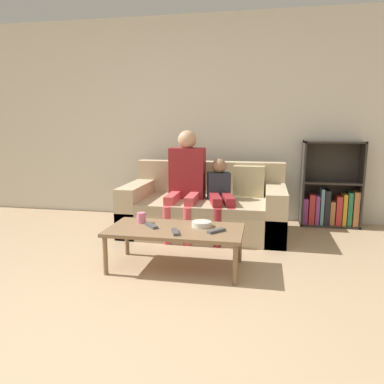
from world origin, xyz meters
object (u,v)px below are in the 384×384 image
object	(u,v)px
person_adult	(186,176)
tv_remote_1	(175,232)
couch	(206,210)
tv_remote_0	(151,226)
tv_remote_2	(216,231)
bookshelf	(331,196)
snack_bowl	(202,224)
person_child	(220,193)
coffee_table	(175,232)
cup_near	(141,218)

from	to	relation	value
person_adult	tv_remote_1	xyz separation A→B (m)	(0.17, -1.22, -0.29)
person_adult	couch	bearing A→B (deg)	20.64
tv_remote_0	tv_remote_2	bearing A→B (deg)	-47.48
tv_remote_0	tv_remote_2	distance (m)	0.58
bookshelf	tv_remote_2	bearing A→B (deg)	-123.62
bookshelf	tv_remote_2	world-z (taller)	bookshelf
tv_remote_1	snack_bowl	world-z (taller)	snack_bowl
bookshelf	snack_bowl	xyz separation A→B (m)	(-1.34, -1.64, 0.01)
person_child	tv_remote_0	xyz separation A→B (m)	(-0.48, -1.01, -0.12)
tv_remote_2	snack_bowl	size ratio (longest dim) A/B	0.93
couch	coffee_table	bearing A→B (deg)	-94.08
tv_remote_1	snack_bowl	distance (m)	0.30
person_adult	tv_remote_1	size ratio (longest dim) A/B	6.65
cup_near	person_child	bearing A→B (deg)	55.59
person_child	snack_bowl	distance (m)	0.92
couch	person_adult	size ratio (longest dim) A/B	1.54
person_child	tv_remote_2	xyz separation A→B (m)	(0.09, -1.06, -0.12)
cup_near	tv_remote_0	bearing A→B (deg)	-42.07
cup_near	tv_remote_1	xyz separation A→B (m)	(0.38, -0.26, -0.04)
couch	cup_near	distance (m)	1.14
tv_remote_1	tv_remote_2	bearing A→B (deg)	-4.32
cup_near	tv_remote_0	xyz separation A→B (m)	(0.13, -0.12, -0.04)
bookshelf	person_child	world-z (taller)	bookshelf
person_adult	person_child	xyz separation A→B (m)	(0.40, -0.07, -0.18)
person_child	tv_remote_0	size ratio (longest dim) A/B	5.42
person_adult	cup_near	size ratio (longest dim) A/B	12.45
bookshelf	person_child	size ratio (longest dim) A/B	1.22
person_child	bookshelf	bearing A→B (deg)	15.60
snack_bowl	cup_near	bearing A→B (deg)	177.95
person_adult	tv_remote_0	size ratio (longest dim) A/B	7.42
couch	snack_bowl	bearing A→B (deg)	-83.06
person_child	tv_remote_2	bearing A→B (deg)	-98.86
couch	tv_remote_0	xyz separation A→B (m)	(-0.30, -1.16, 0.11)
bookshelf	person_child	bearing A→B (deg)	-150.50
person_child	tv_remote_1	size ratio (longest dim) A/B	4.86
person_adult	snack_bowl	world-z (taller)	person_adult
person_adult	tv_remote_0	xyz separation A→B (m)	(-0.08, -1.08, -0.29)
tv_remote_1	person_adult	bearing A→B (deg)	77.51
bookshelf	tv_remote_0	world-z (taller)	bookshelf
couch	person_adult	bearing A→B (deg)	-159.49
couch	person_adult	xyz separation A→B (m)	(-0.22, -0.08, 0.40)
tv_remote_0	tv_remote_1	world-z (taller)	same
tv_remote_0	tv_remote_2	size ratio (longest dim) A/B	0.98
snack_bowl	tv_remote_0	bearing A→B (deg)	-167.19
cup_near	bookshelf	bearing A→B (deg)	40.53
person_adult	snack_bowl	xyz separation A→B (m)	(0.35, -0.98, -0.28)
cup_near	tv_remote_1	bearing A→B (deg)	-34.69
person_adult	cup_near	xyz separation A→B (m)	(-0.21, -0.96, -0.26)
snack_bowl	bookshelf	bearing A→B (deg)	50.78
coffee_table	tv_remote_1	distance (m)	0.15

